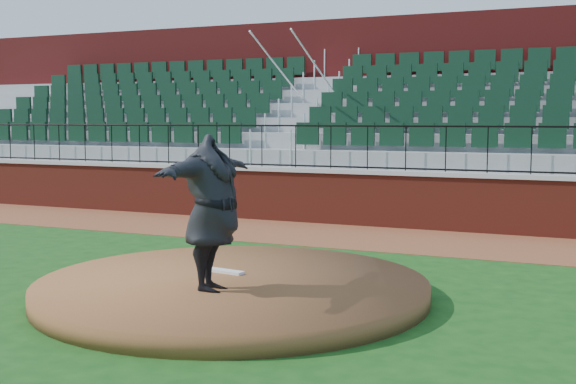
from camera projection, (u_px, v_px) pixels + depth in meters
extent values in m
plane|color=#144213|center=(245.00, 292.00, 10.50)|extent=(90.00, 90.00, 0.00)
cube|color=brown|center=(364.00, 237.00, 15.41)|extent=(34.00, 3.20, 0.01)
cube|color=maroon|center=(386.00, 201.00, 16.80)|extent=(34.00, 0.35, 1.20)
cube|color=#B7B7B7|center=(386.00, 172.00, 16.74)|extent=(34.00, 0.45, 0.10)
cube|color=maroon|center=(440.00, 109.00, 21.62)|extent=(34.00, 0.50, 5.50)
cylinder|color=brown|center=(233.00, 288.00, 10.19)|extent=(5.40, 5.40, 0.25)
cube|color=white|center=(225.00, 271.00, 10.63)|extent=(0.62, 0.24, 0.04)
imported|color=black|center=(212.00, 213.00, 9.43)|extent=(0.90, 2.54, 2.02)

